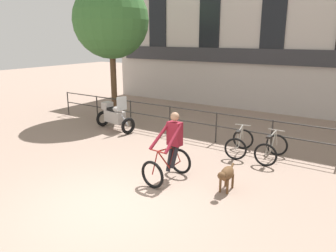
{
  "coord_description": "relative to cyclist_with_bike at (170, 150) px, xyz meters",
  "views": [
    {
      "loc": [
        4.56,
        -4.54,
        3.49
      ],
      "look_at": [
        -0.39,
        2.86,
        1.05
      ],
      "focal_mm": 35.0,
      "sensor_mm": 36.0,
      "label": 1
    }
  ],
  "objects": [
    {
      "name": "parked_bicycle_near_lamp",
      "position": [
        0.76,
        2.67,
        -0.41
      ],
      "size": [
        0.83,
        1.2,
        0.86
      ],
      "rotation": [
        0.0,
        0.0,
        3.31
      ],
      "color": "black",
      "rests_on": "ground_plane"
    },
    {
      "name": "parked_bicycle_mid_left",
      "position": [
        1.74,
        2.67,
        -0.41
      ],
      "size": [
        0.67,
        1.12,
        0.86
      ],
      "rotation": [
        0.0,
        0.0,
        3.13
      ],
      "color": "black",
      "rests_on": "ground_plane"
    },
    {
      "name": "canal_railing",
      "position": [
        -0.34,
        3.32,
        -0.05
      ],
      "size": [
        15.05,
        0.05,
        1.05
      ],
      "color": "#2D2B28",
      "rests_on": "ground_plane"
    },
    {
      "name": "tree_canalside_left",
      "position": [
        -5.95,
        4.4,
        3.38
      ],
      "size": [
        3.25,
        3.25,
        5.79
      ],
      "color": "brown",
      "rests_on": "ground_plane"
    },
    {
      "name": "parked_motorcycle",
      "position": [
        -4.27,
        2.58,
        -0.2
      ],
      "size": [
        1.8,
        0.92,
        1.35
      ],
      "rotation": [
        0.0,
        0.0,
        1.39
      ],
      "color": "black",
      "rests_on": "ground_plane"
    },
    {
      "name": "ground_plane",
      "position": [
        -0.34,
        -1.88,
        -0.76
      ],
      "size": [
        60.0,
        60.0,
        0.0
      ],
      "primitive_type": "plane",
      "color": "gray"
    },
    {
      "name": "cyclist_with_bike",
      "position": [
        0.0,
        0.0,
        0.0
      ],
      "size": [
        0.78,
        1.23,
        1.7
      ],
      "rotation": [
        0.0,
        0.0,
        -0.09
      ],
      "color": "black",
      "rests_on": "ground_plane"
    },
    {
      "name": "dog",
      "position": [
        1.46,
        0.14,
        -0.35
      ],
      "size": [
        0.31,
        0.94,
        0.59
      ],
      "rotation": [
        0.0,
        0.0,
        0.07
      ],
      "color": "brown",
      "rests_on": "ground_plane"
    },
    {
      "name": "building_facade",
      "position": [
        -0.34,
        9.11,
        3.56
      ],
      "size": [
        18.0,
        0.72,
        8.68
      ],
      "color": "beige",
      "rests_on": "ground_plane"
    }
  ]
}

